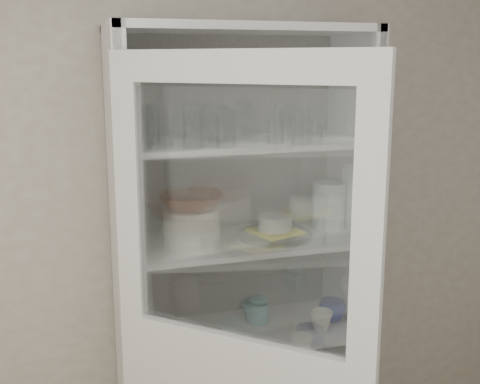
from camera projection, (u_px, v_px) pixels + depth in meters
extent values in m
cube|color=#AEA192|center=(180.00, 219.00, 2.59)|extent=(3.60, 0.02, 2.60)
cube|color=silver|center=(122.00, 300.00, 2.35)|extent=(0.03, 0.45, 2.10)
cube|color=silver|center=(345.00, 274.00, 2.63)|extent=(0.03, 0.45, 2.10)
cube|color=slate|center=(226.00, 270.00, 2.69)|extent=(1.00, 0.03, 2.10)
cube|color=silver|center=(240.00, 29.00, 2.27)|extent=(1.00, 0.45, 0.03)
cube|color=white|center=(241.00, 333.00, 2.52)|extent=(0.94, 0.42, 0.02)
cube|color=white|center=(241.00, 241.00, 2.43)|extent=(0.94, 0.42, 0.02)
cube|color=white|center=(241.00, 143.00, 2.35)|extent=(0.94, 0.42, 0.02)
cube|color=silver|center=(238.00, 66.00, 1.75)|extent=(0.68, 0.65, 0.10)
cube|color=silver|center=(130.00, 202.00, 2.02)|extent=(0.09, 0.09, 0.80)
cube|color=silver|center=(369.00, 232.00, 1.67)|extent=(0.09, 0.09, 0.80)
cube|color=silver|center=(238.00, 216.00, 1.84)|extent=(0.53, 0.51, 0.78)
cylinder|color=silver|center=(140.00, 127.00, 2.09)|extent=(0.08, 0.08, 0.16)
cylinder|color=silver|center=(210.00, 129.00, 2.17)|extent=(0.07, 0.07, 0.13)
cylinder|color=silver|center=(193.00, 127.00, 2.13)|extent=(0.09, 0.09, 0.15)
cylinder|color=silver|center=(226.00, 127.00, 2.16)|extent=(0.08, 0.08, 0.14)
cylinder|color=silver|center=(302.00, 122.00, 2.25)|extent=(0.09, 0.09, 0.16)
cylinder|color=silver|center=(276.00, 127.00, 2.25)|extent=(0.08, 0.08, 0.13)
cylinder|color=silver|center=(315.00, 125.00, 2.30)|extent=(0.07, 0.07, 0.13)
cylinder|color=silver|center=(150.00, 124.00, 2.25)|extent=(0.09, 0.09, 0.15)
cylinder|color=silver|center=(145.00, 126.00, 2.23)|extent=(0.09, 0.09, 0.14)
cylinder|color=silver|center=(218.00, 123.00, 2.30)|extent=(0.09, 0.09, 0.14)
cylinder|color=silver|center=(216.00, 121.00, 2.34)|extent=(0.08, 0.08, 0.15)
cylinder|color=silver|center=(296.00, 122.00, 2.40)|extent=(0.07, 0.07, 0.13)
cylinder|color=silver|center=(192.00, 236.00, 2.32)|extent=(0.22, 0.22, 0.08)
cylinder|color=silver|center=(187.00, 226.00, 2.49)|extent=(0.20, 0.20, 0.07)
cylinder|color=beige|center=(192.00, 217.00, 2.31)|extent=(0.28, 0.28, 0.07)
imported|color=#5F2C13|center=(191.00, 201.00, 2.29)|extent=(0.28, 0.28, 0.06)
cylinder|color=silver|center=(275.00, 235.00, 2.46)|extent=(0.37, 0.37, 0.02)
cube|color=yellow|center=(275.00, 231.00, 2.45)|extent=(0.22, 0.22, 0.01)
cylinder|color=silver|center=(275.00, 223.00, 2.45)|extent=(0.16, 0.16, 0.06)
cylinder|color=silver|center=(329.00, 205.00, 2.57)|extent=(0.14, 0.14, 0.20)
imported|color=navy|center=(332.00, 310.00, 2.61)|extent=(0.13, 0.13, 0.09)
imported|color=teal|center=(253.00, 311.00, 2.60)|extent=(0.12, 0.12, 0.09)
imported|color=silver|center=(321.00, 321.00, 2.50)|extent=(0.12, 0.12, 0.09)
cylinder|color=teal|center=(259.00, 313.00, 2.59)|extent=(0.09, 0.09, 0.09)
ellipsoid|color=teal|center=(259.00, 301.00, 2.58)|extent=(0.09, 0.09, 0.02)
cylinder|color=silver|center=(214.00, 338.00, 2.41)|extent=(0.10, 0.10, 0.04)
cylinder|color=silver|center=(141.00, 324.00, 2.43)|extent=(0.13, 0.13, 0.13)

